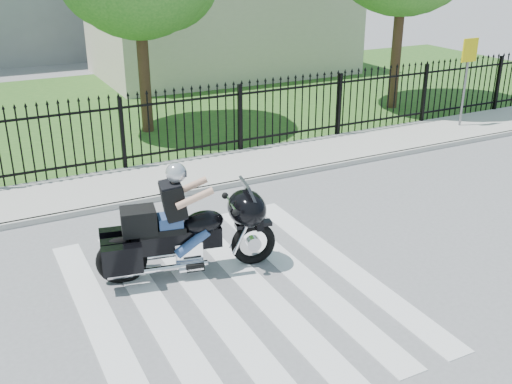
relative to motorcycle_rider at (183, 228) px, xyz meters
name	(u,v)px	position (x,y,z in m)	size (l,w,h in m)	color
ground	(233,293)	(0.43, -0.95, -0.79)	(120.00, 120.00, 0.00)	slate
crosswalk	(233,293)	(0.43, -0.95, -0.79)	(5.00, 5.50, 0.01)	silver
sidewalk	(138,183)	(0.43, 4.05, -0.73)	(40.00, 2.00, 0.12)	#ADAAA3
curb	(152,199)	(0.43, 3.05, -0.73)	(40.00, 0.12, 0.12)	#ADAAA3
grass_strip	(74,113)	(0.43, 11.05, -0.78)	(40.00, 12.00, 0.02)	#25521C
iron_fence	(123,135)	(0.43, 5.05, 0.11)	(26.00, 0.04, 1.80)	black
building_low	(222,30)	(7.43, 15.05, 0.96)	(10.00, 6.00, 3.50)	beige
motorcycle_rider	(183,228)	(0.00, 0.00, 0.00)	(2.91, 1.32, 1.94)	black
traffic_sign	(468,64)	(10.07, 4.14, 1.10)	(0.54, 0.08, 2.48)	slate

